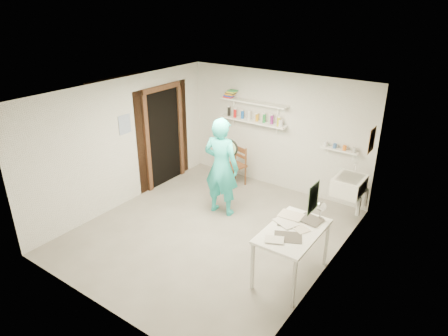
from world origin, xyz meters
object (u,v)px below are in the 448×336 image
Objects in this scene: wall_clock at (230,148)px; desk_lamp at (321,206)px; man at (221,167)px; work_table at (291,253)px; wooden_chair at (235,166)px; belfast_sink at (349,185)px.

wall_clock reaches higher than desk_lamp.
work_table is at bearing 146.33° from man.
wooden_chair is at bearing -74.93° from man.
desk_lamp is (2.05, -0.70, -0.22)m from wall_clock.
man is 5.56× the size of wall_clock.
desk_lamp is (2.08, -0.48, 0.08)m from man.
man is 2.12× the size of wooden_chair.
wall_clock is at bearing -44.95° from wooden_chair.
belfast_sink is at bearing 15.46° from wall_clock.
wall_clock is 1.29m from wooden_chair.
belfast_sink is at bearing 86.82° from work_table.
desk_lamp is at bearing -86.89° from belfast_sink.
belfast_sink is 2.47m from wooden_chair.
belfast_sink is at bearing 14.88° from wooden_chair.
desk_lamp reaches higher than belfast_sink.
belfast_sink is 0.70× the size of wooden_chair.
man is at bearing -104.20° from wall_clock.
belfast_sink is 1.54m from desk_lamp.
wall_clock is at bearing -104.20° from man.
wall_clock is 0.38× the size of wooden_chair.
work_table is (-0.11, -1.98, -0.31)m from belfast_sink.
desk_lamp is at bearing -15.38° from wooden_chair.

